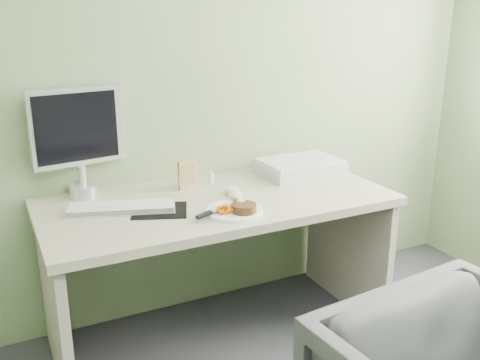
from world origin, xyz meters
name	(u,v)px	position (x,y,z in m)	size (l,w,h in m)	color
wall_back	(185,55)	(0.00, 2.00, 1.35)	(3.50, 3.50, 0.00)	gray
desk	(218,235)	(0.00, 1.62, 0.55)	(1.60, 0.75, 0.73)	#B7B19A
plate	(234,211)	(-0.01, 1.42, 0.74)	(0.25, 0.25, 0.01)	white
steak	(244,208)	(0.01, 1.39, 0.76)	(0.11, 0.11, 0.03)	black
potato_pile	(235,199)	(0.02, 1.47, 0.77)	(0.11, 0.08, 0.06)	tan
carrot_heap	(225,209)	(-0.06, 1.41, 0.76)	(0.06, 0.05, 0.04)	#D96404
steak_knife	(210,213)	(-0.13, 1.41, 0.75)	(0.21, 0.10, 0.02)	silver
mousepad	(160,210)	(-0.29, 1.58, 0.73)	(0.23, 0.20, 0.00)	black
keyboard	(122,207)	(-0.44, 1.66, 0.75)	(0.45, 0.13, 0.02)	white
computer_mouse	(233,191)	(0.08, 1.63, 0.75)	(0.06, 0.11, 0.04)	white
photo_frame	(188,174)	(-0.07, 1.82, 0.80)	(0.11, 0.01, 0.14)	#986347
eyedrop_bottle	(211,177)	(0.06, 1.84, 0.76)	(0.03, 0.03, 0.07)	white
scanner	(300,167)	(0.55, 1.79, 0.76)	(0.43, 0.28, 0.07)	#A8AAAF
monitor	(78,136)	(-0.55, 1.94, 1.01)	(0.42, 0.14, 0.50)	silver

